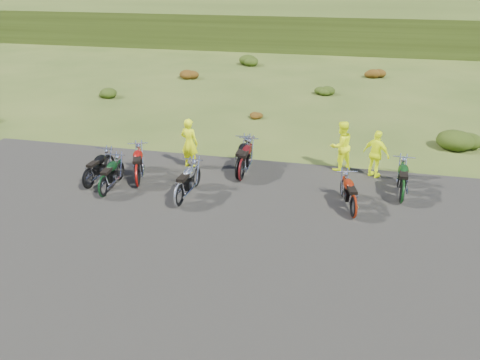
% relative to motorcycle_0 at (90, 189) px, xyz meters
% --- Properties ---
extents(ground, '(300.00, 300.00, 0.00)m').
position_rel_motorcycle_0_xyz_m(ground, '(4.06, -0.40, 0.00)').
color(ground, '#374B19').
rests_on(ground, ground).
extents(gravel_pad, '(20.00, 12.00, 0.04)m').
position_rel_motorcycle_0_xyz_m(gravel_pad, '(4.06, -2.40, 0.00)').
color(gravel_pad, black).
rests_on(gravel_pad, ground).
extents(hill_slope, '(300.00, 45.97, 9.37)m').
position_rel_motorcycle_0_xyz_m(hill_slope, '(4.06, 49.60, 0.00)').
color(hill_slope, '#354416').
rests_on(hill_slope, ground).
extents(shrub_1, '(1.03, 1.03, 0.61)m').
position_rel_motorcycle_0_xyz_m(shrub_1, '(-5.04, 10.90, 0.31)').
color(shrub_1, '#1D390E').
rests_on(shrub_1, ground).
extents(shrub_2, '(1.30, 1.30, 0.77)m').
position_rel_motorcycle_0_xyz_m(shrub_2, '(-2.14, 16.20, 0.38)').
color(shrub_2, '#622A0C').
rests_on(shrub_2, ground).
extents(shrub_3, '(1.56, 1.56, 0.92)m').
position_rel_motorcycle_0_xyz_m(shrub_3, '(0.76, 21.50, 0.46)').
color(shrub_3, '#1D390E').
rests_on(shrub_3, ground).
extents(shrub_4, '(0.77, 0.77, 0.45)m').
position_rel_motorcycle_0_xyz_m(shrub_4, '(3.66, 8.80, 0.23)').
color(shrub_4, '#622A0C').
rests_on(shrub_4, ground).
extents(shrub_5, '(1.03, 1.03, 0.61)m').
position_rel_motorcycle_0_xyz_m(shrub_5, '(6.56, 14.10, 0.31)').
color(shrub_5, '#1D390E').
rests_on(shrub_5, ground).
extents(shrub_6, '(1.30, 1.30, 0.77)m').
position_rel_motorcycle_0_xyz_m(shrub_6, '(9.46, 19.40, 0.38)').
color(shrub_6, '#622A0C').
rests_on(shrub_6, ground).
extents(shrub_7, '(1.56, 1.56, 0.92)m').
position_rel_motorcycle_0_xyz_m(shrub_7, '(12.36, 6.70, 0.46)').
color(shrub_7, '#1D390E').
rests_on(shrub_7, ground).
extents(motorcycle_0, '(0.74, 1.95, 1.00)m').
position_rel_motorcycle_0_xyz_m(motorcycle_0, '(0.00, 0.00, 0.00)').
color(motorcycle_0, black).
rests_on(motorcycle_0, ground).
extents(motorcycle_1, '(1.39, 2.21, 1.10)m').
position_rel_motorcycle_0_xyz_m(motorcycle_1, '(1.46, 0.47, 0.00)').
color(motorcycle_1, maroon).
rests_on(motorcycle_1, ground).
extents(motorcycle_2, '(0.76, 1.97, 1.01)m').
position_rel_motorcycle_0_xyz_m(motorcycle_2, '(0.75, -0.45, 0.00)').
color(motorcycle_2, black).
rests_on(motorcycle_2, ground).
extents(motorcycle_3, '(0.80, 2.11, 1.09)m').
position_rel_motorcycle_0_xyz_m(motorcycle_3, '(3.25, -0.54, 0.00)').
color(motorcycle_3, '#A9AAAE').
rests_on(motorcycle_3, ground).
extents(motorcycle_4, '(0.72, 2.14, 1.12)m').
position_rel_motorcycle_0_xyz_m(motorcycle_4, '(4.64, 1.68, 0.00)').
color(motorcycle_4, '#450B0D').
rests_on(motorcycle_4, ground).
extents(motorcycle_5, '(0.77, 2.18, 1.13)m').
position_rel_motorcycle_0_xyz_m(motorcycle_5, '(4.51, 1.77, 0.00)').
color(motorcycle_5, black).
rests_on(motorcycle_5, ground).
extents(motorcycle_6, '(1.07, 1.99, 0.99)m').
position_rel_motorcycle_0_xyz_m(motorcycle_6, '(8.28, -0.09, 0.00)').
color(motorcycle_6, maroon).
rests_on(motorcycle_6, ground).
extents(motorcycle_7, '(0.80, 2.11, 1.08)m').
position_rel_motorcycle_0_xyz_m(motorcycle_7, '(9.70, 1.16, 0.00)').
color(motorcycle_7, '#0E3410').
rests_on(motorcycle_7, ground).
extents(person_middle, '(0.72, 0.55, 1.77)m').
position_rel_motorcycle_0_xyz_m(person_middle, '(2.60, 2.42, 0.89)').
color(person_middle, '#ECFF0D').
rests_on(person_middle, ground).
extents(person_right_a, '(1.08, 1.05, 1.75)m').
position_rel_motorcycle_0_xyz_m(person_right_a, '(7.77, 3.35, 0.88)').
color(person_right_a, '#ECFF0D').
rests_on(person_right_a, ground).
extents(person_right_b, '(1.01, 0.85, 1.62)m').
position_rel_motorcycle_0_xyz_m(person_right_b, '(8.95, 2.99, 0.81)').
color(person_right_b, '#ECFF0D').
rests_on(person_right_b, ground).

